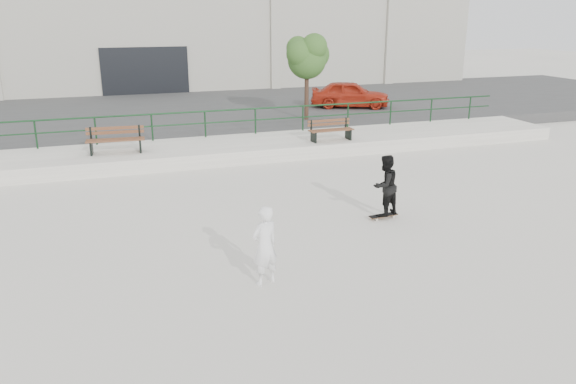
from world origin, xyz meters
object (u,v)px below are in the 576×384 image
object	(u,v)px
red_car	(350,94)
skateboard	(383,216)
seated_skater	(265,246)
tree	(307,55)
standing_skater	(385,185)
bench_right	(331,130)
bench_left	(116,140)

from	to	relation	value
red_car	skateboard	distance (m)	14.88
red_car	seated_skater	xyz separation A→B (m)	(-9.36, -16.37, -0.36)
tree	red_car	distance (m)	4.59
standing_skater	bench_right	bearing A→B (deg)	-122.15
bench_right	red_car	distance (m)	7.91
bench_right	seated_skater	xyz separation A→B (m)	(-5.40, -9.52, -0.09)
seated_skater	skateboard	bearing A→B (deg)	-167.95
seated_skater	red_car	bearing A→B (deg)	-140.51
skateboard	seated_skater	xyz separation A→B (m)	(-3.95, -2.55, 0.73)
seated_skater	bench_left	bearing A→B (deg)	-97.83
tree	skateboard	distance (m)	12.04
bench_left	red_car	bearing A→B (deg)	32.88
tree	red_car	xyz separation A→B (m)	(3.24, 2.43, -2.15)
tree	bench_left	bearing A→B (deg)	-155.55
red_car	bench_left	bearing A→B (deg)	142.16
bench_right	skateboard	xyz separation A→B (m)	(-1.45, -6.97, -0.82)
red_car	standing_skater	distance (m)	14.84
skateboard	standing_skater	world-z (taller)	standing_skater
bench_right	tree	distance (m)	5.09
bench_left	standing_skater	size ratio (longest dim) A/B	1.24
tree	seated_skater	xyz separation A→B (m)	(-6.11, -13.93, -2.52)
tree	standing_skater	world-z (taller)	tree
bench_left	tree	distance (m)	9.56
tree	standing_skater	xyz separation A→B (m)	(-2.16, -11.39, -2.43)
bench_left	standing_skater	xyz separation A→B (m)	(6.27, -7.55, -0.05)
tree	bench_right	bearing A→B (deg)	-99.18
bench_left	red_car	world-z (taller)	red_car
skateboard	bench_left	bearing A→B (deg)	123.50
bench_right	tree	xyz separation A→B (m)	(0.71, 4.42, 2.43)
bench_left	tree	bearing A→B (deg)	29.11
bench_left	standing_skater	bearing A→B (deg)	-45.65
skateboard	seated_skater	size ratio (longest dim) A/B	0.50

